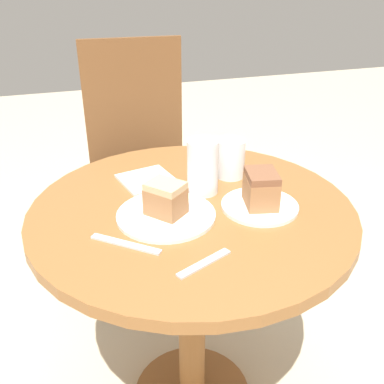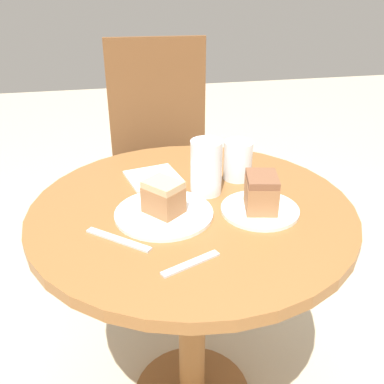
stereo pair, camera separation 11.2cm
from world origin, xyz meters
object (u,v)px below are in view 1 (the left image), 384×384
chair (140,162)px  plate_near (166,215)px  glass_water (231,161)px  cake_slice_near (166,199)px  plate_far (260,206)px  glass_lemonade (203,169)px  cake_slice_far (261,189)px

chair → plate_near: bearing=-92.5°
chair → glass_water: size_ratio=9.06×
cake_slice_near → glass_water: size_ratio=1.00×
glass_water → plate_far: bearing=-89.4°
glass_lemonade → plate_near: bearing=-141.7°
plate_near → glass_lemonade: bearing=38.3°
plate_near → cake_slice_near: bearing=-90.0°
plate_far → glass_lemonade: bearing=130.4°
plate_far → cake_slice_near: 0.24m
chair → glass_lemonade: (0.04, -0.71, 0.27)m
chair → plate_far: 0.87m
cake_slice_near → glass_lemonade: 0.16m
plate_near → glass_water: (0.23, 0.17, 0.04)m
chair → plate_far: size_ratio=5.16×
chair → plate_near: size_ratio=4.14×
glass_water → cake_slice_near: bearing=-144.3°
cake_slice_near → glass_water: 0.29m
chair → plate_far: bearing=-76.3°
cake_slice_far → glass_lemonade: glass_lemonade is taller
plate_near → glass_lemonade: (0.13, 0.10, 0.06)m
plate_near → glass_water: 0.29m
plate_far → glass_lemonade: glass_lemonade is taller
cake_slice_far → glass_water: 0.20m
cake_slice_far → glass_water: glass_water is taller
plate_near → plate_far: size_ratio=1.25×
plate_far → cake_slice_far: (0.00, 0.00, 0.05)m
plate_far → cake_slice_near: bearing=173.4°
chair → cake_slice_near: size_ratio=9.01×
chair → glass_lemonade: chair is taller
cake_slice_near → glass_lemonade: (0.13, 0.10, 0.02)m
plate_far → glass_water: glass_water is taller
plate_far → glass_lemonade: 0.18m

